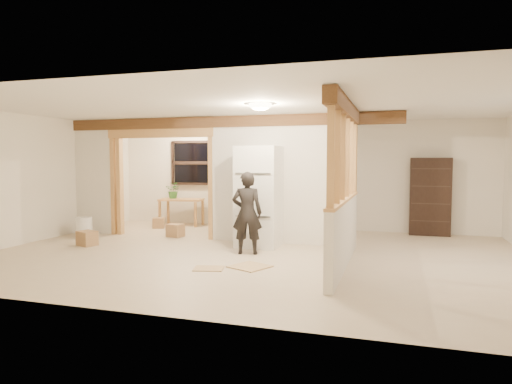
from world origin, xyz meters
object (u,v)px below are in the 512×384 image
(woman, at_px, (247,213))
(work_table, at_px, (181,212))
(refrigerator, at_px, (259,196))
(bookshelf, at_px, (430,197))
(shop_vac, at_px, (113,214))

(woman, height_order, work_table, woman)
(work_table, bearing_deg, woman, -55.03)
(refrigerator, distance_m, woman, 0.78)
(work_table, relative_size, bookshelf, 0.63)
(woman, relative_size, bookshelf, 0.85)
(shop_vac, height_order, bookshelf, bookshelf)
(shop_vac, bearing_deg, work_table, 28.40)
(woman, distance_m, work_table, 3.89)
(shop_vac, bearing_deg, woman, -26.40)
(refrigerator, xyz_separation_m, work_table, (-2.65, 2.07, -0.61))
(shop_vac, bearing_deg, bookshelf, 7.79)
(work_table, bearing_deg, refrigerator, -46.35)
(work_table, distance_m, shop_vac, 1.64)
(refrigerator, bearing_deg, bookshelf, 35.85)
(refrigerator, xyz_separation_m, woman, (0.01, -0.75, -0.23))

